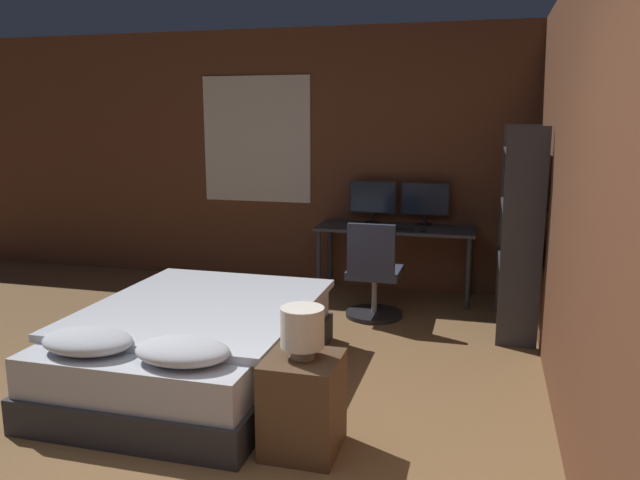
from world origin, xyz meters
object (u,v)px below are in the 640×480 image
desk (395,236)px  monitor_left (373,199)px  bedside_lamp (302,328)px  bookshelf (521,224)px  office_chair (374,280)px  nightstand (303,404)px  computer_mouse (423,230)px  bed (196,344)px  monitor_right (425,201)px  keyboard (393,229)px

desk → monitor_left: monitor_left is taller
bedside_lamp → bookshelf: bookshelf is taller
office_chair → bookshelf: 1.36m
nightstand → computer_mouse: 2.94m
bedside_lamp → bed: bearing=144.5°
monitor_left → monitor_right: same height
monitor_right → keyboard: (-0.27, -0.37, -0.24)m
bookshelf → bed: bearing=-144.1°
bed → office_chair: 1.90m
bedside_lamp → computer_mouse: size_ratio=4.02×
computer_mouse → monitor_right: bearing=94.0°
desk → bookshelf: 1.42m
bed → office_chair: size_ratio=2.30×
office_chair → bookshelf: (1.23, -0.08, 0.58)m
office_chair → monitor_left: bearing=101.4°
bed → computer_mouse: 2.60m
desk → keyboard: bearing=-90.0°
keyboard → office_chair: 0.66m
monitor_right → computer_mouse: size_ratio=6.89×
office_chair → bed: bearing=-119.8°
monitor_right → bedside_lamp: bearing=-95.6°
desk → keyboard: (0.00, -0.18, 0.10)m
computer_mouse → office_chair: size_ratio=0.08×
nightstand → bookshelf: bearing=62.3°
desk → monitor_right: (0.27, 0.19, 0.34)m
computer_mouse → keyboard: bearing=180.0°
office_chair → monitor_right: bearing=68.8°
desk → office_chair: size_ratio=1.74×
monitor_left → computer_mouse: size_ratio=6.89×
bed → monitor_right: 2.95m
bed → keyboard: 2.46m
desk → bookshelf: bearing=-34.9°
monitor_left → office_chair: bearing=-78.6°
bed → bookshelf: 2.76m
bed → office_chair: bearing=60.2°
bedside_lamp → monitor_right: monitor_right is taller
bedside_lamp → bookshelf: 2.57m
nightstand → bookshelf: 2.65m
bookshelf → office_chair: bearing=176.3°
bedside_lamp → bookshelf: bearing=62.3°
bed → computer_mouse: size_ratio=29.25×
keyboard → office_chair: (-0.08, -0.53, -0.37)m
monitor_right → office_chair: size_ratio=0.54×
desk → office_chair: bearing=-96.8°
nightstand → monitor_right: monitor_right is taller
bedside_lamp → computer_mouse: bedside_lamp is taller
desk → monitor_right: 0.47m
nightstand → computer_mouse: size_ratio=7.64×
nightstand → bed: bearing=144.5°
bed → keyboard: (1.03, 2.18, 0.47)m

